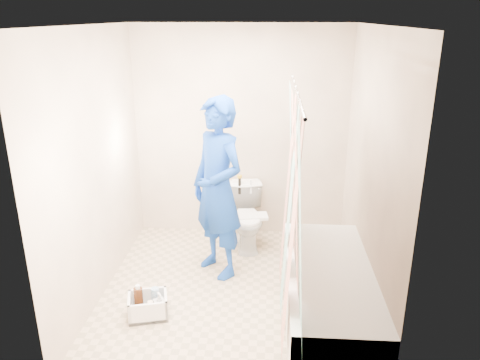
# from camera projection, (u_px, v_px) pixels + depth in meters

# --- Properties ---
(floor) EXTENTS (2.60, 2.60, 0.00)m
(floor) POSITION_uv_depth(u_px,v_px,m) (232.00, 289.00, 4.46)
(floor) COLOR tan
(floor) RESTS_ON ground
(ceiling) EXTENTS (2.40, 2.60, 0.02)m
(ceiling) POSITION_uv_depth(u_px,v_px,m) (230.00, 25.00, 3.66)
(ceiling) COLOR white
(ceiling) RESTS_ON wall_back
(wall_back) EXTENTS (2.40, 0.02, 2.40)m
(wall_back) POSITION_uv_depth(u_px,v_px,m) (241.00, 134.00, 5.28)
(wall_back) COLOR beige
(wall_back) RESTS_ON ground
(wall_front) EXTENTS (2.40, 0.02, 2.40)m
(wall_front) POSITION_uv_depth(u_px,v_px,m) (213.00, 237.00, 2.84)
(wall_front) COLOR beige
(wall_front) RESTS_ON ground
(wall_left) EXTENTS (0.02, 2.60, 2.40)m
(wall_left) POSITION_uv_depth(u_px,v_px,m) (96.00, 167.00, 4.14)
(wall_left) COLOR beige
(wall_left) RESTS_ON ground
(wall_right) EXTENTS (0.02, 2.60, 2.40)m
(wall_right) POSITION_uv_depth(u_px,v_px,m) (371.00, 173.00, 3.98)
(wall_right) COLOR beige
(wall_right) RESTS_ON ground
(bathtub) EXTENTS (0.70, 1.75, 0.50)m
(bathtub) POSITION_uv_depth(u_px,v_px,m) (328.00, 294.00, 3.92)
(bathtub) COLOR white
(bathtub) RESTS_ON ground
(curtain_rod) EXTENTS (0.02, 1.90, 0.02)m
(curtain_rod) POSITION_uv_depth(u_px,v_px,m) (297.00, 92.00, 3.38)
(curtain_rod) COLOR silver
(curtain_rod) RESTS_ON wall_back
(shower_curtain) EXTENTS (0.06, 1.75, 1.80)m
(shower_curtain) POSITION_uv_depth(u_px,v_px,m) (292.00, 210.00, 3.69)
(shower_curtain) COLOR silver
(shower_curtain) RESTS_ON curtain_rod
(toilet) EXTENTS (0.47, 0.72, 0.68)m
(toilet) POSITION_uv_depth(u_px,v_px,m) (247.00, 217.00, 5.21)
(toilet) COLOR white
(toilet) RESTS_ON ground
(tank_lid) EXTENTS (0.44, 0.24, 0.03)m
(tank_lid) POSITION_uv_depth(u_px,v_px,m) (248.00, 216.00, 5.09)
(tank_lid) COLOR white
(tank_lid) RESTS_ON toilet
(tank_internals) EXTENTS (0.17, 0.06, 0.22)m
(tank_internals) POSITION_uv_depth(u_px,v_px,m) (243.00, 184.00, 5.27)
(tank_internals) COLOR black
(tank_internals) RESTS_ON toilet
(plumber) EXTENTS (0.76, 0.77, 1.79)m
(plumber) POSITION_uv_depth(u_px,v_px,m) (218.00, 189.00, 4.50)
(plumber) COLOR #1025A3
(plumber) RESTS_ON ground
(cleaning_caddy) EXTENTS (0.39, 0.34, 0.25)m
(cleaning_caddy) POSITION_uv_depth(u_px,v_px,m) (149.00, 306.00, 4.04)
(cleaning_caddy) COLOR white
(cleaning_caddy) RESTS_ON ground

